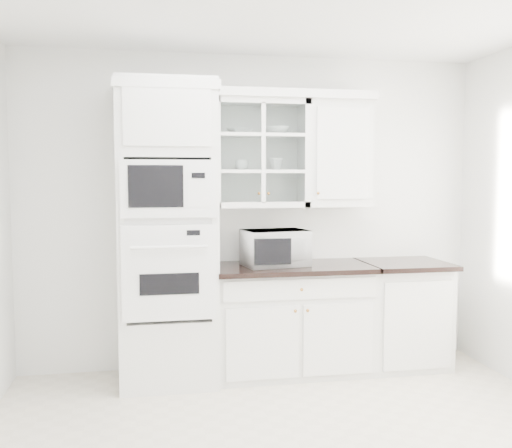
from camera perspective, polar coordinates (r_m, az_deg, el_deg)
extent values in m
cube|color=white|center=(4.98, -0.32, 1.23)|extent=(4.00, 0.02, 2.70)
cube|color=white|center=(4.61, -8.84, -0.99)|extent=(0.76, 0.65, 2.40)
cube|color=white|center=(4.31, -8.66, -4.86)|extent=(0.70, 0.03, 0.72)
cube|color=black|center=(4.30, -8.64, -5.95)|extent=(0.44, 0.01, 0.16)
cube|color=white|center=(4.25, -8.77, 3.48)|extent=(0.70, 0.03, 0.43)
cube|color=black|center=(4.23, -9.98, 3.73)|extent=(0.40, 0.01, 0.31)
cube|color=white|center=(4.90, 3.56, -9.62)|extent=(1.30, 0.60, 0.88)
cube|color=black|center=(4.78, 3.70, -4.37)|extent=(1.32, 0.67, 0.04)
cube|color=white|center=(5.23, 14.38, -8.85)|extent=(0.70, 0.60, 0.88)
cube|color=black|center=(5.11, 14.65, -3.91)|extent=(0.72, 0.67, 0.04)
cube|color=white|center=(4.83, 0.36, 7.05)|extent=(0.80, 0.33, 0.90)
cube|color=white|center=(4.83, 0.36, 5.27)|extent=(0.74, 0.29, 0.02)
cube|color=white|center=(4.84, 0.36, 8.82)|extent=(0.74, 0.29, 0.02)
cube|color=white|center=(5.00, 8.03, 6.92)|extent=(0.55, 0.33, 0.90)
cube|color=white|center=(4.83, -0.83, 12.82)|extent=(2.14, 0.38, 0.07)
imported|color=white|center=(4.74, 1.87, -2.38)|extent=(0.58, 0.50, 0.30)
imported|color=white|center=(4.83, -1.62, 9.24)|extent=(0.24, 0.24, 0.05)
imported|color=white|center=(4.85, 2.04, 9.31)|extent=(0.23, 0.23, 0.07)
imported|color=white|center=(4.81, -1.45, 5.92)|extent=(0.14, 0.14, 0.09)
imported|color=white|center=(4.86, 2.03, 6.00)|extent=(0.13, 0.13, 0.11)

